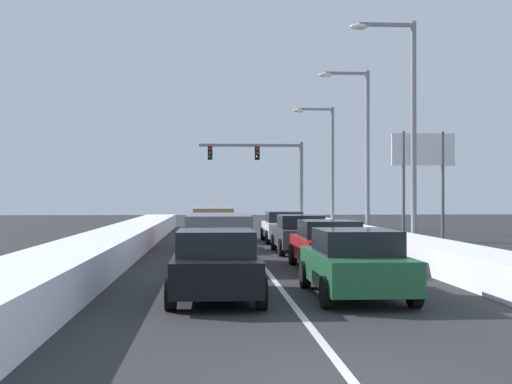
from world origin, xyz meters
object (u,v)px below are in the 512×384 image
(street_lamp_right_far, at_px, (327,157))
(sedan_green_right_lane_nearest, at_px, (355,263))
(sedan_maroon_center_lane_third, at_px, (210,232))
(roadside_sign_right, at_px, (423,161))
(sedan_white_right_lane_fourth, at_px, (284,227))
(sedan_red_right_lane_second, at_px, (328,245))
(street_lamp_right_mid, at_px, (361,139))
(sedan_charcoal_right_lane_third, at_px, (300,234))
(suv_tan_center_lane_fourth, at_px, (213,221))
(traffic_light_gantry, at_px, (269,165))
(sedan_black_center_lane_nearest, at_px, (216,264))
(street_lamp_right_near, at_px, (405,116))
(suv_gray_center_lane_second, at_px, (218,235))

(street_lamp_right_far, bearing_deg, sedan_green_right_lane_nearest, -98.54)
(sedan_maroon_center_lane_third, xyz_separation_m, roadside_sign_right, (10.63, 4.65, 3.25))
(sedan_white_right_lane_fourth, bearing_deg, sedan_green_right_lane_nearest, -91.24)
(sedan_red_right_lane_second, xyz_separation_m, street_lamp_right_mid, (4.17, 14.03, 4.43))
(sedan_charcoal_right_lane_third, xyz_separation_m, sedan_maroon_center_lane_third, (-3.56, 1.85, 0.00))
(sedan_maroon_center_lane_third, xyz_separation_m, suv_tan_center_lane_fourth, (0.16, 6.06, 0.25))
(sedan_charcoal_right_lane_third, distance_m, suv_tan_center_lane_fourth, 8.62)
(sedan_red_right_lane_second, relative_size, sedan_white_right_lane_fourth, 1.00)
(sedan_maroon_center_lane_third, distance_m, traffic_light_gantry, 21.16)
(sedan_white_right_lane_fourth, height_order, traffic_light_gantry, traffic_light_gantry)
(sedan_white_right_lane_fourth, relative_size, street_lamp_right_far, 0.57)
(sedan_green_right_lane_nearest, height_order, sedan_maroon_center_lane_third, same)
(sedan_red_right_lane_second, height_order, sedan_black_center_lane_nearest, same)
(street_lamp_right_near, xyz_separation_m, street_lamp_right_mid, (0.06, 8.24, -0.22))
(sedan_charcoal_right_lane_third, xyz_separation_m, street_lamp_right_far, (3.85, 16.06, 4.01))
(sedan_maroon_center_lane_third, height_order, suv_tan_center_lane_fourth, suv_tan_center_lane_fourth)
(suv_gray_center_lane_second, distance_m, sedan_maroon_center_lane_third, 6.90)
(sedan_charcoal_right_lane_third, height_order, roadside_sign_right, roadside_sign_right)
(sedan_red_right_lane_second, bearing_deg, suv_tan_center_lane_fourth, 103.73)
(sedan_black_center_lane_nearest, xyz_separation_m, sedan_maroon_center_lane_third, (-0.12, 13.81, 0.00))
(street_lamp_right_near, height_order, street_lamp_right_far, street_lamp_right_near)
(sedan_maroon_center_lane_third, relative_size, traffic_light_gantry, 0.60)
(traffic_light_gantry, bearing_deg, street_lamp_right_near, -81.36)
(sedan_white_right_lane_fourth, height_order, suv_gray_center_lane_second, suv_gray_center_lane_second)
(sedan_charcoal_right_lane_third, distance_m, sedan_white_right_lane_fourth, 6.40)
(sedan_white_right_lane_fourth, height_order, street_lamp_right_far, street_lamp_right_far)
(sedan_black_center_lane_nearest, distance_m, suv_tan_center_lane_fourth, 19.88)
(sedan_charcoal_right_lane_third, height_order, street_lamp_right_far, street_lamp_right_far)
(suv_gray_center_lane_second, relative_size, street_lamp_right_near, 0.53)
(traffic_light_gantry, bearing_deg, sedan_black_center_lane_nearest, -96.93)
(sedan_black_center_lane_nearest, height_order, suv_tan_center_lane_fourth, suv_tan_center_lane_fourth)
(sedan_black_center_lane_nearest, height_order, sedan_maroon_center_lane_third, same)
(sedan_red_right_lane_second, distance_m, suv_gray_center_lane_second, 3.56)
(street_lamp_right_far, bearing_deg, traffic_light_gantry, 116.93)
(traffic_light_gantry, distance_m, roadside_sign_right, 16.97)
(sedan_white_right_lane_fourth, height_order, sedan_maroon_center_lane_third, same)
(sedan_black_center_lane_nearest, height_order, street_lamp_right_near, street_lamp_right_near)
(sedan_green_right_lane_nearest, distance_m, sedan_white_right_lane_fourth, 18.34)
(sedan_black_center_lane_nearest, height_order, roadside_sign_right, roadside_sign_right)
(suv_gray_center_lane_second, relative_size, suv_tan_center_lane_fourth, 1.00)
(sedan_green_right_lane_nearest, relative_size, sedan_white_right_lane_fourth, 1.00)
(suv_tan_center_lane_fourth, xyz_separation_m, traffic_light_gantry, (4.12, 14.32, 3.48))
(sedan_maroon_center_lane_third, relative_size, street_lamp_right_far, 0.57)
(sedan_white_right_lane_fourth, distance_m, sedan_black_center_lane_nearest, 18.68)
(sedan_maroon_center_lane_third, height_order, street_lamp_right_far, street_lamp_right_far)
(sedan_charcoal_right_lane_third, distance_m, sedan_maroon_center_lane_third, 4.01)
(traffic_light_gantry, xyz_separation_m, street_lamp_right_far, (3.13, -6.17, 0.28))
(sedan_white_right_lane_fourth, relative_size, sedan_maroon_center_lane_third, 1.00)
(street_lamp_right_mid, bearing_deg, traffic_light_gantry, 103.67)
(sedan_charcoal_right_lane_third, bearing_deg, sedan_maroon_center_lane_third, 152.57)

